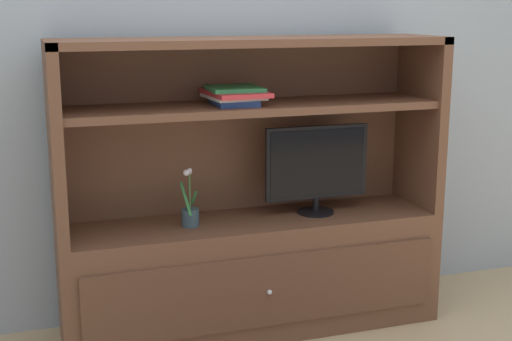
% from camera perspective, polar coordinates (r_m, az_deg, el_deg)
% --- Properties ---
extents(painted_rear_wall, '(6.00, 0.10, 2.80)m').
position_cam_1_polar(painted_rear_wall, '(3.60, -2.04, 10.55)').
color(painted_rear_wall, '#9EA8B2').
rests_on(painted_rear_wall, ground_plane).
extents(media_console, '(1.83, 0.48, 1.42)m').
position_cam_1_polar(media_console, '(3.45, -0.30, -5.57)').
color(media_console, brown).
rests_on(media_console, ground_plane).
extents(tv_monitor, '(0.52, 0.18, 0.44)m').
position_cam_1_polar(tv_monitor, '(3.46, 4.91, 0.35)').
color(tv_monitor, black).
rests_on(tv_monitor, media_console).
extents(potted_plant, '(0.08, 0.12, 0.28)m').
position_cam_1_polar(potted_plant, '(3.30, -5.33, -3.34)').
color(potted_plant, '#384C56').
rests_on(potted_plant, media_console).
extents(magazine_stack, '(0.26, 0.35, 0.08)m').
position_cam_1_polar(magazine_stack, '(3.26, -1.75, 6.09)').
color(magazine_stack, '#2D519E').
rests_on(magazine_stack, media_console).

